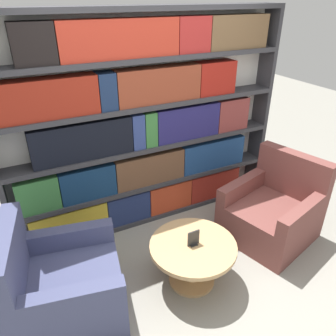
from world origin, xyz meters
name	(u,v)px	position (x,y,z in m)	size (l,w,h in m)	color
ground_plane	(206,285)	(0.00, 0.00, 0.00)	(14.00, 14.00, 0.00)	gray
bookshelf	(146,128)	(-0.03, 1.28, 1.14)	(3.13, 0.30, 2.34)	silver
armchair_left	(62,286)	(-1.24, 0.31, 0.30)	(1.02, 0.99, 0.91)	#42476B
armchair_right	(273,212)	(1.04, 0.31, 0.30)	(1.06, 1.04, 0.91)	brown
coffee_table	(193,255)	(-0.10, 0.11, 0.31)	(0.79, 0.79, 0.44)	tan
table_sign	(193,239)	(-0.10, 0.11, 0.50)	(0.11, 0.06, 0.15)	black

